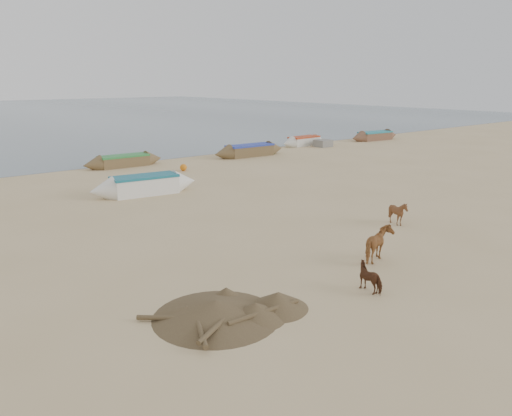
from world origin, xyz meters
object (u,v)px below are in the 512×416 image
(calf_right, at_px, (372,277))
(cow_adult, at_px, (379,245))
(near_canoe, at_px, (145,185))
(calf_front, at_px, (398,213))

(calf_right, bearing_deg, cow_adult, -78.07)
(cow_adult, height_order, calf_right, cow_adult)
(near_canoe, bearing_deg, calf_right, -85.01)
(calf_front, distance_m, near_canoe, 12.50)
(cow_adult, xyz_separation_m, calf_right, (-1.97, -1.29, -0.17))
(cow_adult, height_order, near_canoe, cow_adult)
(cow_adult, xyz_separation_m, near_canoe, (-1.26, 13.42, -0.08))
(calf_right, xyz_separation_m, near_canoe, (0.71, 14.71, 0.10))
(cow_adult, distance_m, calf_right, 2.36)
(calf_front, bearing_deg, calf_right, -90.95)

